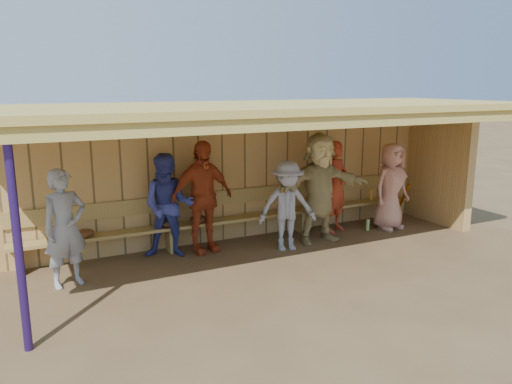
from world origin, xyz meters
TOP-DOWN VIEW (x-y plane):
  - ground at (0.00, 0.00)m, footprint 90.00×90.00m
  - player_a at (-3.00, 0.28)m, footprint 0.70×0.56m
  - player_c at (-1.36, 0.81)m, footprint 1.03×0.94m
  - player_d at (-0.78, 0.81)m, footprint 1.16×0.60m
  - player_e at (0.55, 0.27)m, footprint 1.11×0.80m
  - player_f at (1.29, 0.41)m, footprint 1.83×0.59m
  - player_g at (1.94, 0.81)m, footprint 0.75×0.64m
  - player_h at (3.00, 0.48)m, footprint 0.90×0.65m
  - dugout_structure at (0.39, 0.69)m, footprint 8.80×3.20m
  - bench at (0.00, 1.12)m, footprint 7.60×0.34m
  - dugout_equipment at (-0.65, 0.99)m, footprint 6.52×0.62m

SIDE VIEW (x-z plane):
  - ground at x=0.00m, z-range 0.00..0.00m
  - dugout_equipment at x=-0.65m, z-range 0.09..0.89m
  - bench at x=0.00m, z-range 0.06..0.99m
  - player_e at x=0.55m, z-range 0.00..1.55m
  - player_a at x=-3.00m, z-range 0.00..1.68m
  - player_h at x=3.00m, z-range 0.00..1.69m
  - player_c at x=-1.36m, z-range 0.00..1.72m
  - player_g at x=1.94m, z-range 0.00..1.75m
  - player_d at x=-0.78m, z-range 0.00..1.90m
  - player_f at x=1.29m, z-range 0.00..1.98m
  - dugout_structure at x=0.39m, z-range 0.44..2.94m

